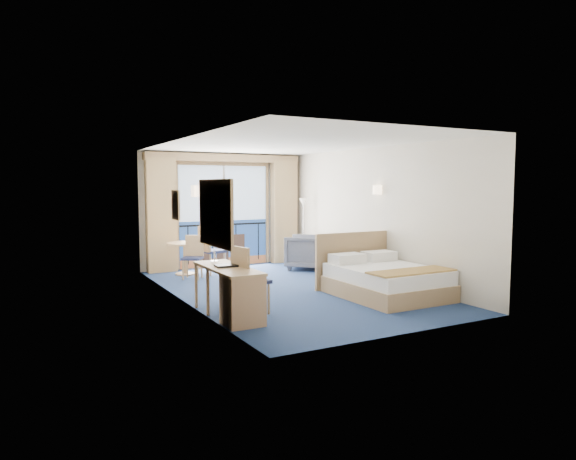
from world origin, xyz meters
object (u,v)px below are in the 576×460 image
object	(u,v)px
nightstand	(365,267)
table_chair_a	(209,247)
round_table	(185,250)
desk	(239,294)
bed	(384,279)
floor_lamp	(303,215)
table_chair_b	(193,254)
desk_chair	(247,276)
armchair	(306,252)

from	to	relation	value
nightstand	table_chair_a	size ratio (longest dim) A/B	0.56
round_table	table_chair_a	bearing A→B (deg)	-27.75
desk	round_table	world-z (taller)	desk
nightstand	table_chair_a	distance (m)	3.38
bed	nightstand	xyz separation A→B (m)	(0.54, 1.26, -0.00)
nightstand	round_table	size ratio (longest dim) A/B	0.76
floor_lamp	bed	bearing A→B (deg)	-97.98
bed	table_chair_b	bearing A→B (deg)	126.29
nightstand	desk_chair	world-z (taller)	desk_chair
table_chair_b	bed	bearing A→B (deg)	-19.89
bed	floor_lamp	xyz separation A→B (m)	(0.52, 3.70, 0.94)
bed	floor_lamp	distance (m)	3.86
floor_lamp	desk_chair	distance (m)	4.97
nightstand	floor_lamp	bearing A→B (deg)	90.48
nightstand	floor_lamp	xyz separation A→B (m)	(-0.02, 2.44, 0.94)
armchair	round_table	size ratio (longest dim) A/B	1.13
round_table	table_chair_b	world-z (taller)	table_chair_b
armchair	table_chair_b	size ratio (longest dim) A/B	0.98
table_chair_b	floor_lamp	bearing A→B (deg)	42.46
desk_chair	armchair	bearing A→B (deg)	-53.32
floor_lamp	armchair	bearing A→B (deg)	-114.18
bed	desk	bearing A→B (deg)	-171.45
armchair	floor_lamp	distance (m)	1.03
floor_lamp	table_chair_a	xyz separation A→B (m)	(-2.47, -0.17, -0.64)
nightstand	table_chair_b	size ratio (longest dim) A/B	0.66
armchair	table_chair_a	bearing A→B (deg)	-56.89
nightstand	desk	xyz separation A→B (m)	(-3.47, -1.70, 0.12)
bed	armchair	size ratio (longest dim) A/B	2.27
armchair	bed	bearing A→B (deg)	37.88
nightstand	table_chair_b	bearing A→B (deg)	145.75
bed	desk	distance (m)	2.97
desk	armchair	bearing A→B (deg)	48.29
nightstand	desk	distance (m)	3.87
floor_lamp	round_table	xyz separation A→B (m)	(-2.93, 0.08, -0.70)
bed	table_chair_a	xyz separation A→B (m)	(-1.95, 3.54, 0.30)
nightstand	floor_lamp	size ratio (longest dim) A/B	0.36
round_table	desk	bearing A→B (deg)	-97.05
floor_lamp	table_chair_b	distance (m)	3.04
table_chair_a	nightstand	bearing A→B (deg)	-145.77
nightstand	floor_lamp	distance (m)	2.61
nightstand	desk_chair	xyz separation A→B (m)	(-3.19, -1.33, 0.29)
desk_chair	round_table	xyz separation A→B (m)	(0.24, 3.85, -0.05)
nightstand	desk	size ratio (longest dim) A/B	0.37
desk	desk_chair	size ratio (longest dim) A/B	1.52
floor_lamp	desk	bearing A→B (deg)	-129.80
nightstand	table_chair_b	xyz separation A→B (m)	(-2.93, 2.00, 0.21)
floor_lamp	round_table	bearing A→B (deg)	178.44
armchair	desk	size ratio (longest dim) A/B	0.55
bed	armchair	bearing A→B (deg)	85.04
nightstand	desk	bearing A→B (deg)	-153.86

